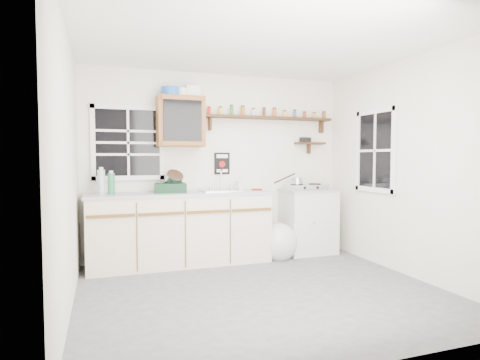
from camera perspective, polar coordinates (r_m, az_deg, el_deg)
name	(u,v)px	position (r m, az deg, el deg)	size (l,w,h in m)	color
room	(262,169)	(4.03, 3.12, 1.63)	(3.64, 3.24, 2.54)	#4B4B4D
main_cabinet	(181,228)	(5.20, -8.42, -6.79)	(2.31, 0.63, 0.92)	beige
right_cabinet	(308,221)	(5.84, 9.63, -5.75)	(0.73, 0.57, 0.91)	beige
sink	(221,190)	(5.27, -2.72, -1.48)	(0.52, 0.44, 0.29)	#B8B8BD
upper_cabinet	(181,122)	(5.29, -8.45, 8.21)	(0.60, 0.32, 0.65)	brown
upper_cabinet_clutter	(179,92)	(5.33, -8.63, 12.32)	(0.50, 0.24, 0.14)	blue
spice_shelf	(269,117)	(5.73, 4.11, 8.89)	(1.91, 0.18, 0.35)	black
secondary_shelf	(308,143)	(6.00, 9.71, 5.22)	(0.45, 0.16, 0.24)	black
warning_sign	(222,163)	(5.55, -2.57, 2.37)	(0.22, 0.02, 0.30)	black
window_back	(128,143)	(5.33, -15.62, 5.12)	(0.93, 0.03, 0.98)	black
window_right	(375,151)	(5.41, 18.69, 3.98)	(0.03, 0.78, 1.08)	black
water_bottles	(106,182)	(5.06, -18.56, -0.32)	(0.20, 0.10, 0.33)	#A4B9C0
dish_rack	(171,185)	(5.14, -9.72, -0.71)	(0.42, 0.33, 0.29)	black
soap_bottle	(239,184)	(5.39, -0.09, -0.51)	(0.08, 0.08, 0.18)	white
rag	(257,190)	(5.41, 2.41, -1.37)	(0.13, 0.11, 0.02)	maroon
hotplate	(306,187)	(5.74, 9.36, -0.96)	(0.57, 0.31, 0.08)	#B8B8BD
saucepan	(296,181)	(5.67, 8.04, -0.16)	(0.36, 0.26, 0.17)	#B8B8BD
trash_bag	(279,242)	(5.48, 5.56, -8.77)	(0.46, 0.42, 0.53)	silver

